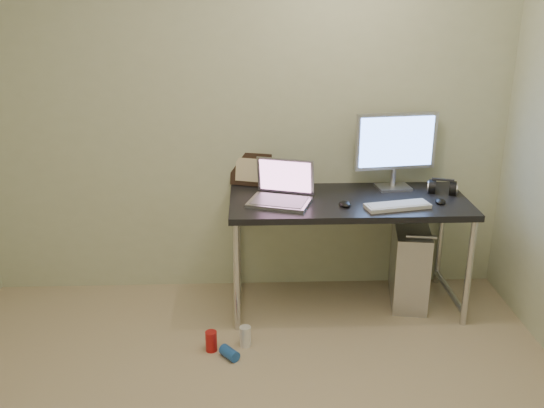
{
  "coord_description": "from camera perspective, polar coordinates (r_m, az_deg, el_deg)",
  "views": [
    {
      "loc": [
        0.03,
        -2.17,
        2.03
      ],
      "look_at": [
        0.15,
        1.07,
        0.85
      ],
      "focal_mm": 40.0,
      "sensor_mm": 36.0,
      "label": 1
    }
  ],
  "objects": [
    {
      "name": "can_blue",
      "position": [
        3.59,
        -4.02,
        -13.82
      ],
      "size": [
        0.13,
        0.13,
        0.07
      ],
      "primitive_type": "cylinder",
      "rotation": [
        1.57,
        0.0,
        0.68
      ],
      "color": "blue",
      "rests_on": "ground"
    },
    {
      "name": "picture_frame",
      "position": [
        4.07,
        -2.01,
        3.26
      ],
      "size": [
        0.29,
        0.16,
        0.22
      ],
      "primitive_type": "cube",
      "rotation": [
        -0.21,
        0.0,
        -0.3
      ],
      "color": "black",
      "rests_on": "desk"
    },
    {
      "name": "mouse_right",
      "position": [
        3.9,
        15.55,
        0.34
      ],
      "size": [
        0.08,
        0.11,
        0.03
      ],
      "primitive_type": "ellipsoid",
      "rotation": [
        0.0,
        0.0,
        -0.19
      ],
      "color": "black",
      "rests_on": "desk"
    },
    {
      "name": "keyboard",
      "position": [
        3.75,
        11.73,
        -0.18
      ],
      "size": [
        0.41,
        0.21,
        0.02
      ],
      "primitive_type": "cube",
      "rotation": [
        0.0,
        0.0,
        0.21
      ],
      "color": "silver",
      "rests_on": "desk"
    },
    {
      "name": "tower_computer",
      "position": [
        4.19,
        12.8,
        -5.47
      ],
      "size": [
        0.3,
        0.54,
        0.56
      ],
      "rotation": [
        0.0,
        0.0,
        -0.16
      ],
      "color": "silver",
      "rests_on": "ground"
    },
    {
      "name": "headphones",
      "position": [
        4.09,
        15.74,
        1.45
      ],
      "size": [
        0.2,
        0.12,
        0.12
      ],
      "rotation": [
        0.0,
        0.0,
        -0.32
      ],
      "color": "black",
      "rests_on": "desk"
    },
    {
      "name": "laptop",
      "position": [
        3.78,
        0.92,
        1.15
      ],
      "size": [
        0.44,
        0.4,
        0.25
      ],
      "rotation": [
        0.0,
        0.0,
        -0.31
      ],
      "color": "#B8B8BF",
      "rests_on": "desk"
    },
    {
      "name": "cable_b",
      "position": [
        4.33,
        12.78,
        -2.94
      ],
      "size": [
        0.02,
        0.11,
        0.71
      ],
      "primitive_type": "cylinder",
      "rotation": [
        0.14,
        0.0,
        0.09
      ],
      "color": "black",
      "rests_on": "ground"
    },
    {
      "name": "mouse_left",
      "position": [
        3.74,
        6.89,
        0.12
      ],
      "size": [
        0.08,
        0.12,
        0.04
      ],
      "primitive_type": "ellipsoid",
      "rotation": [
        0.0,
        0.0,
        0.1
      ],
      "color": "black",
      "rests_on": "desk"
    },
    {
      "name": "webcam",
      "position": [
        4.07,
        1.43,
        3.08
      ],
      "size": [
        0.05,
        0.04,
        0.13
      ],
      "rotation": [
        0.0,
        0.0,
        0.31
      ],
      "color": "silver",
      "rests_on": "desk"
    },
    {
      "name": "monitor",
      "position": [
        4.04,
        11.59,
        5.48
      ],
      "size": [
        0.54,
        0.18,
        0.51
      ],
      "rotation": [
        0.0,
        0.0,
        0.13
      ],
      "color": "#B8B8BF",
      "rests_on": "desk"
    },
    {
      "name": "cable_a",
      "position": [
        4.32,
        11.58,
        -2.62
      ],
      "size": [
        0.01,
        0.16,
        0.69
      ],
      "primitive_type": "cylinder",
      "rotation": [
        0.21,
        0.0,
        0.0
      ],
      "color": "black",
      "rests_on": "ground"
    },
    {
      "name": "can_white",
      "position": [
        3.68,
        -2.53,
        -12.34
      ],
      "size": [
        0.08,
        0.08,
        0.13
      ],
      "primitive_type": "cylinder",
      "rotation": [
        0.0,
        0.0,
        0.23
      ],
      "color": "white",
      "rests_on": "ground"
    },
    {
      "name": "wall_back",
      "position": [
        4.0,
        -2.56,
        8.71
      ],
      "size": [
        3.5,
        0.02,
        2.5
      ],
      "primitive_type": "cube",
      "color": "beige",
      "rests_on": "ground"
    },
    {
      "name": "desk",
      "position": [
        3.89,
        7.19,
        -0.69
      ],
      "size": [
        1.51,
        0.66,
        0.75
      ],
      "color": "black",
      "rests_on": "ground"
    },
    {
      "name": "can_red",
      "position": [
        3.65,
        -5.74,
        -12.72
      ],
      "size": [
        0.08,
        0.08,
        0.12
      ],
      "primitive_type": "cylinder",
      "rotation": [
        0.0,
        0.0,
        0.28
      ],
      "color": "#AF1717",
      "rests_on": "ground"
    }
  ]
}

